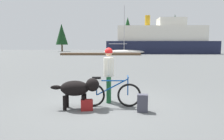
{
  "coord_description": "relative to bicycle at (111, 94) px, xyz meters",
  "views": [
    {
      "loc": [
        0.44,
        -5.95,
        1.75
      ],
      "look_at": [
        0.28,
        0.78,
        0.94
      ],
      "focal_mm": 32.74,
      "sensor_mm": 36.0,
      "label": 1
    }
  ],
  "objects": [
    {
      "name": "ferry_boat",
      "position": [
        9.74,
        40.01,
        2.5
      ],
      "size": [
        23.32,
        7.29,
        8.27
      ],
      "color": "#191E38",
      "rests_on": "ground_plane"
    },
    {
      "name": "pine_tree_far_right",
      "position": [
        17.91,
        58.59,
        6.85
      ],
      "size": [
        2.85,
        2.85,
        11.33
      ],
      "color": "#4C331E",
      "rests_on": "ground_plane"
    },
    {
      "name": "handbag_pannier",
      "position": [
        -0.64,
        -0.35,
        -0.22
      ],
      "size": [
        0.35,
        0.24,
        0.3
      ],
      "primitive_type": "cube",
      "rotation": [
        0.0,
        0.0,
        0.18
      ],
      "color": "maroon",
      "rests_on": "ground_plane"
    },
    {
      "name": "sailboat_moored",
      "position": [
        1.61,
        35.85,
        0.13
      ],
      "size": [
        8.29,
        2.32,
        9.6
      ],
      "color": "silver",
      "rests_on": "ground_plane"
    },
    {
      "name": "ground_plane",
      "position": [
        -0.26,
        0.24,
        -0.37
      ],
      "size": [
        160.0,
        160.0,
        0.0
      ],
      "primitive_type": "plane",
      "color": "#595B5B"
    },
    {
      "name": "dog",
      "position": [
        -0.89,
        -0.21,
        0.2
      ],
      "size": [
        1.36,
        0.5,
        0.87
      ],
      "color": "black",
      "rests_on": "ground_plane"
    },
    {
      "name": "pine_tree_far_left",
      "position": [
        -16.25,
        55.2,
        4.69
      ],
      "size": [
        3.57,
        3.57,
        8.17
      ],
      "color": "#4C331E",
      "rests_on": "ground_plane"
    },
    {
      "name": "backpack",
      "position": [
        0.86,
        -0.42,
        -0.14
      ],
      "size": [
        0.3,
        0.23,
        0.47
      ],
      "primitive_type": "cube",
      "rotation": [
        0.0,
        0.0,
        -0.11
      ],
      "color": "#3F3F4C",
      "rests_on": "ground_plane"
    },
    {
      "name": "dock_pier",
      "position": [
        -2.82,
        32.01,
        -0.17
      ],
      "size": [
        14.54,
        2.2,
        0.4
      ],
      "primitive_type": "cube",
      "color": "brown",
      "rests_on": "ground_plane"
    },
    {
      "name": "bicycle",
      "position": [
        0.0,
        0.0,
        0.0
      ],
      "size": [
        1.71,
        0.44,
        0.89
      ],
      "color": "black",
      "rests_on": "ground_plane"
    },
    {
      "name": "person_cyclist",
      "position": [
        -0.07,
        0.5,
        0.64
      ],
      "size": [
        0.32,
        0.53,
        1.69
      ],
      "color": "#19592D",
      "rests_on": "ground_plane"
    },
    {
      "name": "pine_tree_center",
      "position": [
        3.31,
        55.9,
        6.02
      ],
      "size": [
        4.17,
        4.17,
        10.07
      ],
      "color": "#4C331E",
      "rests_on": "ground_plane"
    }
  ]
}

